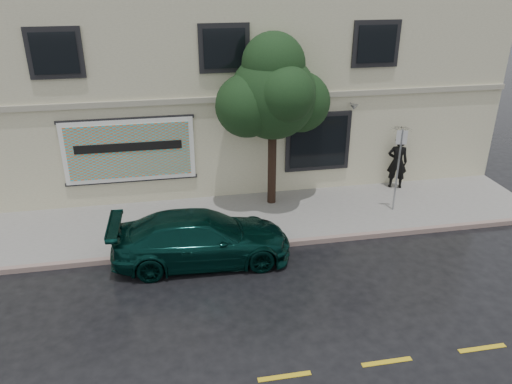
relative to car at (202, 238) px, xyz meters
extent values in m
plane|color=black|center=(1.23, -1.16, -0.71)|extent=(90.00, 90.00, 0.00)
cube|color=gray|center=(1.23, 2.09, -0.63)|extent=(20.00, 3.50, 0.15)
cube|color=slate|center=(1.23, 0.34, -0.63)|extent=(20.00, 0.18, 0.16)
cube|color=gold|center=(1.23, -4.66, -0.70)|extent=(19.00, 0.12, 0.01)
cube|color=beige|center=(1.23, 7.84, 2.79)|extent=(20.00, 8.00, 7.00)
cube|color=#9E9984|center=(1.23, 3.80, 2.89)|extent=(20.00, 0.12, 0.18)
cube|color=black|center=(4.43, 3.80, 1.24)|extent=(2.30, 0.10, 2.10)
cube|color=black|center=(4.43, 3.74, 1.24)|extent=(2.00, 0.05, 1.80)
cube|color=black|center=(-3.77, 3.74, 4.49)|extent=(1.30, 0.05, 1.20)
cube|color=black|center=(1.23, 3.74, 4.49)|extent=(1.30, 0.05, 1.20)
cube|color=black|center=(6.23, 3.74, 4.49)|extent=(1.30, 0.05, 1.20)
cube|color=white|center=(-1.97, 3.77, 1.34)|extent=(4.20, 0.06, 2.10)
cube|color=#CD682D|center=(-1.97, 3.73, 1.34)|extent=(3.90, 0.04, 1.80)
cube|color=black|center=(-1.97, 3.80, 0.29)|extent=(4.30, 0.10, 0.10)
cube|color=black|center=(-1.97, 3.80, 2.39)|extent=(4.30, 0.10, 0.10)
cube|color=black|center=(-1.97, 3.70, 1.49)|extent=(3.40, 0.02, 0.28)
imported|color=black|center=(0.00, 0.00, 0.00)|extent=(4.94, 2.31, 1.42)
imported|color=black|center=(7.32, 3.44, 0.41)|extent=(0.82, 0.68, 1.94)
imported|color=black|center=(7.32, 3.44, 1.70)|extent=(1.02, 1.02, 0.64)
cylinder|color=#301F15|center=(2.63, 3.03, 0.74)|extent=(0.28, 0.28, 2.59)
sphere|color=black|center=(2.63, 3.03, 3.12)|extent=(2.73, 2.73, 2.73)
cylinder|color=white|center=(-0.27, 1.23, -0.52)|extent=(0.33, 0.33, 0.09)
cylinder|color=white|center=(-0.27, 1.23, -0.17)|extent=(0.24, 0.24, 0.61)
sphere|color=white|center=(-0.27, 1.23, 0.18)|extent=(0.24, 0.24, 0.24)
cylinder|color=white|center=(-0.27, 1.23, -0.14)|extent=(0.35, 0.11, 0.11)
cylinder|color=#999CA1|center=(6.47, 1.70, 0.83)|extent=(0.06, 0.06, 2.78)
cube|color=silver|center=(6.47, 1.70, 1.95)|extent=(0.34, 0.10, 0.45)
camera|label=1|loc=(-0.73, -12.01, 6.86)|focal=35.00mm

